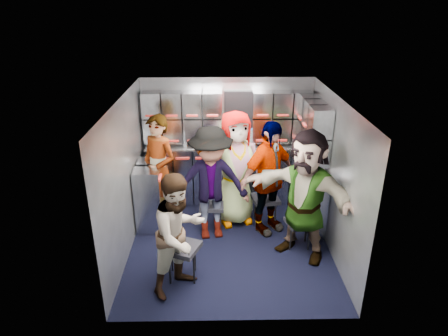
{
  "coord_description": "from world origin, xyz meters",
  "views": [
    {
      "loc": [
        -0.17,
        -4.87,
        3.3
      ],
      "look_at": [
        -0.07,
        0.35,
        1.03
      ],
      "focal_mm": 32.0,
      "sensor_mm": 36.0,
      "label": 1
    }
  ],
  "objects_px": {
    "jump_seat_near_right": "(299,224)",
    "attendant_standing": "(159,170)",
    "attendant_arc_a": "(179,234)",
    "jump_seat_mid_right": "(265,200)",
    "attendant_arc_c": "(235,169)",
    "attendant_arc_b": "(211,184)",
    "jump_seat_mid_left": "(212,207)",
    "attendant_arc_d": "(268,178)",
    "jump_seat_center": "(234,191)",
    "attendant_arc_e": "(305,196)",
    "jump_seat_near_left": "(182,249)"
  },
  "relations": [
    {
      "from": "jump_seat_center",
      "to": "attendant_arc_b",
      "type": "relative_size",
      "value": 0.28
    },
    {
      "from": "attendant_arc_d",
      "to": "attendant_arc_e",
      "type": "height_order",
      "value": "attendant_arc_e"
    },
    {
      "from": "attendant_standing",
      "to": "attendant_arc_b",
      "type": "distance_m",
      "value": 0.92
    },
    {
      "from": "attendant_arc_a",
      "to": "jump_seat_mid_right",
      "type": "bearing_deg",
      "value": 5.11
    },
    {
      "from": "jump_seat_mid_left",
      "to": "jump_seat_mid_right",
      "type": "relative_size",
      "value": 0.93
    },
    {
      "from": "attendant_arc_e",
      "to": "attendant_arc_a",
      "type": "bearing_deg",
      "value": -119.29
    },
    {
      "from": "jump_seat_near_left",
      "to": "attendant_arc_d",
      "type": "xyz_separation_m",
      "value": [
        1.18,
        1.1,
        0.44
      ]
    },
    {
      "from": "attendant_standing",
      "to": "attendant_arc_d",
      "type": "relative_size",
      "value": 1.0
    },
    {
      "from": "jump_seat_mid_right",
      "to": "jump_seat_near_right",
      "type": "relative_size",
      "value": 1.11
    },
    {
      "from": "jump_seat_near_right",
      "to": "attendant_arc_c",
      "type": "xyz_separation_m",
      "value": [
        -0.87,
        0.73,
        0.53
      ]
    },
    {
      "from": "jump_seat_center",
      "to": "attendant_arc_c",
      "type": "bearing_deg",
      "value": -90.0
    },
    {
      "from": "jump_seat_mid_right",
      "to": "jump_seat_center",
      "type": "bearing_deg",
      "value": 148.3
    },
    {
      "from": "jump_seat_mid_left",
      "to": "attendant_arc_b",
      "type": "xyz_separation_m",
      "value": [
        0.0,
        -0.18,
        0.47
      ]
    },
    {
      "from": "jump_seat_mid_left",
      "to": "attendant_arc_e",
      "type": "relative_size",
      "value": 0.24
    },
    {
      "from": "attendant_standing",
      "to": "attendant_arc_b",
      "type": "xyz_separation_m",
      "value": [
        0.79,
        -0.47,
        -0.01
      ]
    },
    {
      "from": "jump_seat_near_left",
      "to": "attendant_arc_a",
      "type": "relative_size",
      "value": 0.34
    },
    {
      "from": "jump_seat_near_left",
      "to": "attendant_standing",
      "type": "height_order",
      "value": "attendant_standing"
    },
    {
      "from": "attendant_arc_c",
      "to": "attendant_arc_d",
      "type": "relative_size",
      "value": 1.04
    },
    {
      "from": "attendant_standing",
      "to": "attendant_arc_b",
      "type": "relative_size",
      "value": 1.02
    },
    {
      "from": "jump_seat_mid_left",
      "to": "jump_seat_center",
      "type": "bearing_deg",
      "value": 50.36
    },
    {
      "from": "attendant_standing",
      "to": "attendant_arc_c",
      "type": "relative_size",
      "value": 0.96
    },
    {
      "from": "attendant_arc_a",
      "to": "jump_seat_center",
      "type": "bearing_deg",
      "value": 21.8
    },
    {
      "from": "jump_seat_near_right",
      "to": "attendant_arc_d",
      "type": "height_order",
      "value": "attendant_arc_d"
    },
    {
      "from": "jump_seat_near_right",
      "to": "attendant_arc_a",
      "type": "bearing_deg",
      "value": -151.91
    },
    {
      "from": "attendant_arc_a",
      "to": "attendant_arc_e",
      "type": "xyz_separation_m",
      "value": [
        1.58,
        0.67,
        0.14
      ]
    },
    {
      "from": "jump_seat_near_left",
      "to": "attendant_standing",
      "type": "bearing_deg",
      "value": 107.06
    },
    {
      "from": "attendant_arc_e",
      "to": "jump_seat_center",
      "type": "bearing_deg",
      "value": 166.65
    },
    {
      "from": "jump_seat_center",
      "to": "jump_seat_mid_right",
      "type": "bearing_deg",
      "value": -31.7
    },
    {
      "from": "attendant_arc_a",
      "to": "attendant_arc_b",
      "type": "height_order",
      "value": "attendant_arc_b"
    },
    {
      "from": "attendant_standing",
      "to": "jump_seat_center",
      "type": "bearing_deg",
      "value": 43.1
    },
    {
      "from": "jump_seat_center",
      "to": "attendant_arc_a",
      "type": "bearing_deg",
      "value": -112.16
    },
    {
      "from": "attendant_arc_b",
      "to": "jump_seat_center",
      "type": "bearing_deg",
      "value": 51.21
    },
    {
      "from": "jump_seat_near_right",
      "to": "jump_seat_mid_left",
      "type": "bearing_deg",
      "value": 158.99
    },
    {
      "from": "jump_seat_near_left",
      "to": "attendant_arc_c",
      "type": "distance_m",
      "value": 1.63
    },
    {
      "from": "jump_seat_near_right",
      "to": "attendant_standing",
      "type": "distance_m",
      "value": 2.21
    },
    {
      "from": "attendant_arc_b",
      "to": "attendant_arc_c",
      "type": "xyz_separation_m",
      "value": [
        0.36,
        0.43,
        0.05
      ]
    },
    {
      "from": "attendant_arc_a",
      "to": "jump_seat_mid_left",
      "type": "bearing_deg",
      "value": 28.92
    },
    {
      "from": "jump_seat_near_left",
      "to": "attendant_arc_e",
      "type": "bearing_deg",
      "value": 17.04
    },
    {
      "from": "jump_seat_center",
      "to": "attendant_arc_b",
      "type": "xyz_separation_m",
      "value": [
        -0.36,
        -0.61,
        0.42
      ]
    },
    {
      "from": "jump_seat_mid_right",
      "to": "attendant_arc_b",
      "type": "bearing_deg",
      "value": -158.46
    },
    {
      "from": "attendant_arc_d",
      "to": "attendant_arc_a",
      "type": "bearing_deg",
      "value": -169.23
    },
    {
      "from": "jump_seat_mid_left",
      "to": "jump_seat_near_right",
      "type": "relative_size",
      "value": 1.03
    },
    {
      "from": "attendant_standing",
      "to": "attendant_arc_e",
      "type": "bearing_deg",
      "value": 10.86
    },
    {
      "from": "attendant_arc_b",
      "to": "attendant_arc_c",
      "type": "relative_size",
      "value": 0.95
    },
    {
      "from": "attendant_arc_c",
      "to": "attendant_arc_e",
      "type": "bearing_deg",
      "value": -63.14
    },
    {
      "from": "jump_seat_near_left",
      "to": "jump_seat_mid_left",
      "type": "height_order",
      "value": "jump_seat_near_left"
    },
    {
      "from": "attendant_arc_a",
      "to": "attendant_arc_c",
      "type": "height_order",
      "value": "attendant_arc_c"
    },
    {
      "from": "attendant_arc_a",
      "to": "attendant_arc_c",
      "type": "bearing_deg",
      "value": 19.55
    },
    {
      "from": "jump_seat_mid_left",
      "to": "jump_seat_mid_right",
      "type": "bearing_deg",
      "value": 10.02
    },
    {
      "from": "attendant_standing",
      "to": "attendant_arc_b",
      "type": "height_order",
      "value": "attendant_standing"
    }
  ]
}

